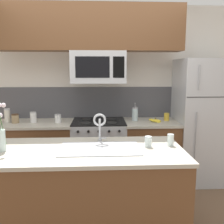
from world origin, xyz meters
The scene contains 21 objects.
ground_plane centered at (0.00, 0.00, 0.00)m, with size 10.00×10.00×0.00m, color brown.
rear_partition centered at (0.30, 1.28, 1.30)m, with size 5.20×0.10×2.60m, color silver.
splash_band centered at (0.00, 1.22, 1.15)m, with size 3.56×0.01×0.48m, color #4C4C51.
back_counter_left centered at (-0.89, 0.90, 0.46)m, with size 1.05×0.65×0.91m.
back_counter_right centered at (0.76, 0.90, 0.46)m, with size 0.79×0.65×0.91m.
stove_range centered at (0.00, 0.90, 0.46)m, with size 0.76×0.64×0.93m.
microwave centered at (0.00, 0.88, 1.69)m, with size 0.74×0.40×0.43m.
upper_cabinet_band centered at (-0.13, 0.85, 2.20)m, with size 2.54×0.34×0.60m, color brown.
refrigerator centered at (1.53, 0.92, 0.90)m, with size 0.78×0.74×1.80m.
storage_jar_tall centered at (-1.30, 0.93, 1.01)m, with size 0.08×0.08×0.20m.
storage_jar_medium centered at (-1.18, 0.88, 0.97)m, with size 0.10×0.10×0.13m.
storage_jar_short centered at (-0.93, 0.91, 0.99)m, with size 0.09×0.09×0.15m.
storage_jar_squat centered at (-0.58, 0.88, 0.97)m, with size 0.09×0.09×0.12m.
banana_bunch centered at (0.81, 0.84, 0.93)m, with size 0.19×0.13×0.08m.
french_press centered at (0.53, 0.96, 1.01)m, with size 0.09×0.09×0.27m.
coffee_tin centered at (1.00, 0.95, 0.97)m, with size 0.08×0.08×0.11m, color gold.
island_counter centered at (-0.14, -0.35, 0.46)m, with size 1.90×0.86×0.91m.
kitchen_sink centered at (0.01, -0.35, 0.84)m, with size 0.76×0.44×0.16m.
sink_faucet centered at (0.01, -0.13, 1.11)m, with size 0.14×0.14×0.31m.
drinking_glass centered at (0.49, -0.30, 0.96)m, with size 0.07×0.07×0.10m.
spare_glass centered at (0.71, -0.28, 0.97)m, with size 0.06×0.06×0.12m.
Camera 1 is at (0.02, -2.63, 1.66)m, focal length 40.00 mm.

